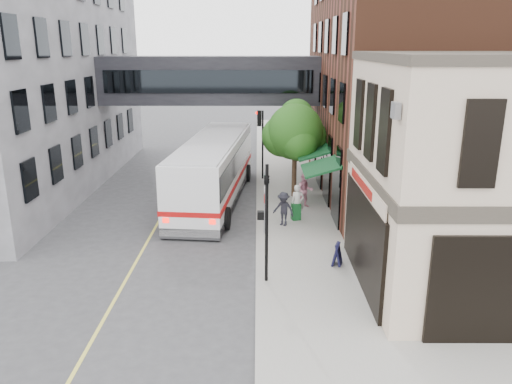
{
  "coord_description": "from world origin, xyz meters",
  "views": [
    {
      "loc": [
        0.07,
        -15.11,
        8.68
      ],
      "look_at": [
        0.01,
        3.56,
        3.17
      ],
      "focal_mm": 35.0,
      "sensor_mm": 36.0,
      "label": 1
    }
  ],
  "objects_px": {
    "pedestrian_a": "(297,202)",
    "newspaper_box": "(296,211)",
    "bus": "(214,167)",
    "pedestrian_b": "(305,191)",
    "sandwich_board": "(337,254)",
    "pedestrian_c": "(283,209)"
  },
  "relations": [
    {
      "from": "pedestrian_a",
      "to": "newspaper_box",
      "type": "relative_size",
      "value": 2.09
    },
    {
      "from": "bus",
      "to": "pedestrian_b",
      "type": "relative_size",
      "value": 7.15
    },
    {
      "from": "pedestrian_b",
      "to": "bus",
      "type": "bearing_deg",
      "value": 155.23
    },
    {
      "from": "bus",
      "to": "sandwich_board",
      "type": "height_order",
      "value": "bus"
    },
    {
      "from": "bus",
      "to": "sandwich_board",
      "type": "distance_m",
      "value": 10.97
    },
    {
      "from": "pedestrian_a",
      "to": "pedestrian_c",
      "type": "height_order",
      "value": "pedestrian_a"
    },
    {
      "from": "sandwich_board",
      "to": "bus",
      "type": "bearing_deg",
      "value": 140.93
    },
    {
      "from": "bus",
      "to": "sandwich_board",
      "type": "xyz_separation_m",
      "value": [
        5.71,
        -9.27,
        -1.36
      ]
    },
    {
      "from": "newspaper_box",
      "to": "sandwich_board",
      "type": "height_order",
      "value": "sandwich_board"
    },
    {
      "from": "pedestrian_a",
      "to": "pedestrian_b",
      "type": "relative_size",
      "value": 0.97
    },
    {
      "from": "bus",
      "to": "pedestrian_b",
      "type": "bearing_deg",
      "value": -19.23
    },
    {
      "from": "pedestrian_a",
      "to": "sandwich_board",
      "type": "height_order",
      "value": "pedestrian_a"
    },
    {
      "from": "pedestrian_a",
      "to": "newspaper_box",
      "type": "distance_m",
      "value": 0.47
    },
    {
      "from": "pedestrian_c",
      "to": "sandwich_board",
      "type": "height_order",
      "value": "pedestrian_c"
    },
    {
      "from": "pedestrian_b",
      "to": "pedestrian_c",
      "type": "relative_size",
      "value": 1.09
    },
    {
      "from": "pedestrian_c",
      "to": "sandwich_board",
      "type": "bearing_deg",
      "value": -36.84
    },
    {
      "from": "sandwich_board",
      "to": "pedestrian_a",
      "type": "bearing_deg",
      "value": 121.57
    },
    {
      "from": "pedestrian_b",
      "to": "pedestrian_c",
      "type": "height_order",
      "value": "pedestrian_b"
    },
    {
      "from": "pedestrian_a",
      "to": "pedestrian_b",
      "type": "xyz_separation_m",
      "value": [
        0.56,
        2.02,
        0.03
      ]
    },
    {
      "from": "pedestrian_c",
      "to": "pedestrian_b",
      "type": "bearing_deg",
      "value": 96.04
    },
    {
      "from": "pedestrian_b",
      "to": "newspaper_box",
      "type": "bearing_deg",
      "value": -112.57
    },
    {
      "from": "pedestrian_a",
      "to": "pedestrian_b",
      "type": "distance_m",
      "value": 2.1
    }
  ]
}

